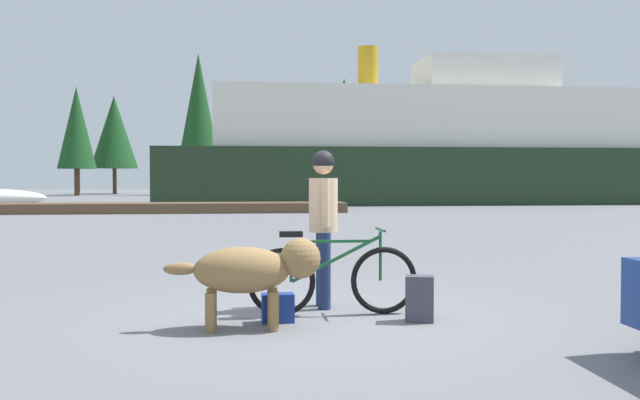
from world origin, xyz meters
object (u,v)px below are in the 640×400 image
backpack (419,299)px  bicycle (332,278)px  person_cyclist (323,213)px  dog (253,270)px  ferry_boat (434,149)px  handbag_pannier (278,308)px

backpack → bicycle: bearing=152.5°
bicycle → person_cyclist: person_cyclist is taller
dog → backpack: size_ratio=3.24×
person_cyclist → ferry_boat: ferry_boat is taller
person_cyclist → bicycle: bearing=-85.1°
bicycle → ferry_boat: ferry_boat is taller
dog → ferry_boat: bearing=71.6°
bicycle → dog: bicycle is taller
backpack → ferry_boat: ferry_boat is taller
handbag_pannier → backpack: bearing=-5.1°
backpack → ferry_boat: size_ratio=0.02×
dog → backpack: (1.67, 0.14, -0.34)m
person_cyclist → ferry_boat: size_ratio=0.06×
bicycle → person_cyclist: size_ratio=1.03×
dog → handbag_pannier: (0.25, 0.27, -0.42)m
ferry_boat → dog: bearing=-108.4°
handbag_pannier → ferry_boat: bearing=71.8°
bicycle → dog: size_ratio=1.20×
backpack → ferry_boat: bearing=74.2°
bicycle → person_cyclist: bearing=94.9°
person_cyclist → ferry_boat: 32.31m
person_cyclist → handbag_pannier: (-0.55, -0.75, -0.91)m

